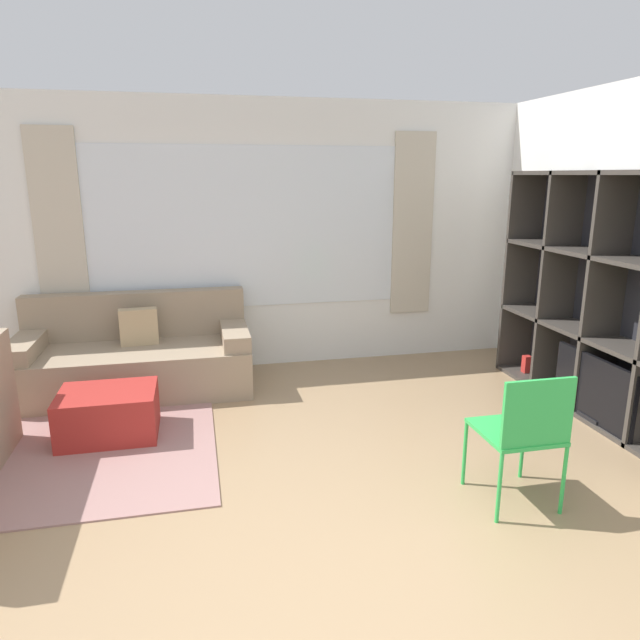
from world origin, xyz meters
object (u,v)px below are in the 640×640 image
at_px(shelving_unit, 609,303).
at_px(folding_chair, 524,428).
at_px(couch_main, 136,358).
at_px(ottoman, 109,414).

distance_m(shelving_unit, folding_chair, 1.85).
distance_m(couch_main, folding_chair, 3.53).
xyz_separation_m(couch_main, folding_chair, (2.43, -2.55, 0.21)).
relative_size(ottoman, folding_chair, 0.83).
relative_size(shelving_unit, couch_main, 1.20).
height_order(couch_main, ottoman, couch_main).
bearing_deg(folding_chair, ottoman, -31.10).
xyz_separation_m(shelving_unit, couch_main, (-3.84, 1.43, -0.66)).
bearing_deg(folding_chair, shelving_unit, -141.56).
height_order(couch_main, folding_chair, couch_main).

